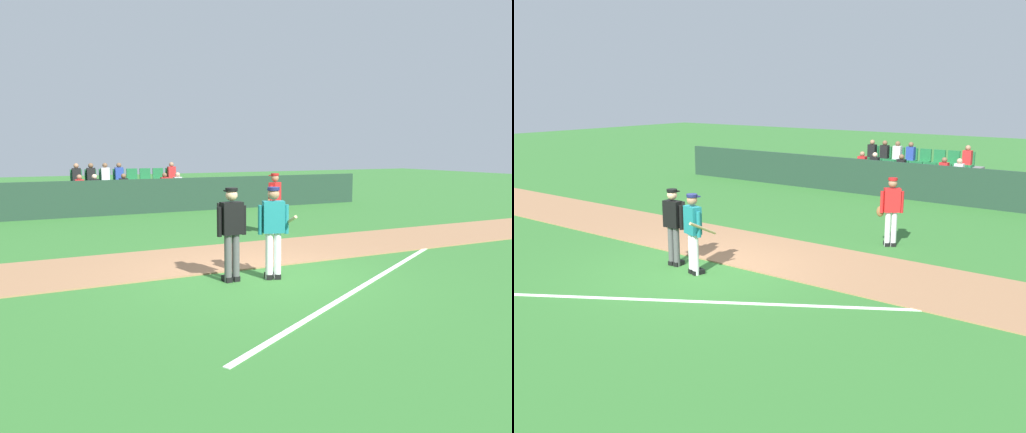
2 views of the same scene
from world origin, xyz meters
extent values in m
plane|color=#33702D|center=(0.00, 0.00, 0.00)|extent=(80.00, 80.00, 0.00)
cube|color=#9E704C|center=(0.00, 1.93, 0.01)|extent=(28.00, 2.71, 0.03)
cube|color=white|center=(3.00, -0.50, 0.01)|extent=(10.41, 6.15, 0.01)
cube|color=#1E3828|center=(0.00, 10.49, 0.66)|extent=(20.00, 0.16, 1.32)
cube|color=slate|center=(0.00, 11.94, 0.15)|extent=(5.00, 2.10, 0.30)
cube|color=slate|center=(0.00, 11.51, 0.50)|extent=(4.90, 0.85, 0.40)
cube|color=#1E6B38|center=(-1.93, 11.41, 0.75)|extent=(0.44, 0.40, 0.08)
cube|color=#1E6B38|center=(-1.93, 11.63, 1.00)|extent=(0.44, 0.08, 0.50)
cube|color=red|center=(-1.93, 11.46, 1.05)|extent=(0.32, 0.22, 0.52)
sphere|color=#9E7051|center=(-1.93, 11.46, 1.40)|extent=(0.20, 0.20, 0.20)
cube|color=#1E6B38|center=(-1.38, 11.41, 0.75)|extent=(0.44, 0.40, 0.08)
cube|color=#1E6B38|center=(-1.38, 11.63, 1.00)|extent=(0.44, 0.08, 0.50)
cube|color=black|center=(-1.38, 11.46, 1.05)|extent=(0.32, 0.22, 0.52)
sphere|color=beige|center=(-1.38, 11.46, 1.40)|extent=(0.20, 0.20, 0.20)
cube|color=#1E6B38|center=(-0.83, 11.41, 0.75)|extent=(0.44, 0.40, 0.08)
cube|color=#1E6B38|center=(-0.83, 11.63, 1.00)|extent=(0.44, 0.08, 0.50)
cube|color=#1E6B38|center=(-0.27, 11.41, 0.75)|extent=(0.44, 0.40, 0.08)
cube|color=#1E6B38|center=(-0.27, 11.63, 1.00)|extent=(0.44, 0.08, 0.50)
cube|color=black|center=(-0.27, 11.46, 1.05)|extent=(0.32, 0.22, 0.52)
sphere|color=brown|center=(-0.27, 11.46, 1.40)|extent=(0.20, 0.20, 0.20)
cube|color=#1E6B38|center=(0.27, 11.41, 0.75)|extent=(0.44, 0.40, 0.08)
cube|color=#1E6B38|center=(0.27, 11.63, 1.00)|extent=(0.44, 0.08, 0.50)
cube|color=#1E6B38|center=(0.83, 11.41, 0.75)|extent=(0.44, 0.40, 0.08)
cube|color=#1E6B38|center=(0.83, 11.63, 1.00)|extent=(0.44, 0.08, 0.50)
cube|color=#1E6B38|center=(1.38, 11.41, 0.75)|extent=(0.44, 0.40, 0.08)
cube|color=#1E6B38|center=(1.38, 11.63, 1.00)|extent=(0.44, 0.08, 0.50)
cube|color=red|center=(1.38, 11.46, 1.05)|extent=(0.32, 0.22, 0.52)
sphere|color=brown|center=(1.38, 11.46, 1.40)|extent=(0.20, 0.20, 0.20)
cube|color=#1E6B38|center=(1.92, 11.41, 0.75)|extent=(0.44, 0.40, 0.08)
cube|color=#1E6B38|center=(1.92, 11.63, 1.00)|extent=(0.44, 0.08, 0.50)
cube|color=silver|center=(1.92, 11.46, 1.05)|extent=(0.32, 0.22, 0.52)
sphere|color=tan|center=(1.92, 11.46, 1.40)|extent=(0.20, 0.20, 0.20)
cube|color=slate|center=(0.00, 12.36, 0.90)|extent=(4.90, 0.85, 0.40)
cube|color=#1E6B38|center=(-1.93, 12.26, 1.15)|extent=(0.44, 0.40, 0.08)
cube|color=#1E6B38|center=(-1.93, 12.48, 1.40)|extent=(0.44, 0.08, 0.50)
cube|color=black|center=(-1.93, 12.31, 1.45)|extent=(0.32, 0.22, 0.52)
sphere|color=#9E7051|center=(-1.93, 12.31, 1.80)|extent=(0.20, 0.20, 0.20)
cube|color=#1E6B38|center=(-1.38, 12.26, 1.15)|extent=(0.44, 0.40, 0.08)
cube|color=#1E6B38|center=(-1.38, 12.48, 1.40)|extent=(0.44, 0.08, 0.50)
cube|color=black|center=(-1.38, 12.31, 1.45)|extent=(0.32, 0.22, 0.52)
sphere|color=brown|center=(-1.38, 12.31, 1.80)|extent=(0.20, 0.20, 0.20)
cube|color=#1E6B38|center=(-0.83, 12.26, 1.15)|extent=(0.44, 0.40, 0.08)
cube|color=#1E6B38|center=(-0.83, 12.48, 1.40)|extent=(0.44, 0.08, 0.50)
cube|color=silver|center=(-0.83, 12.31, 1.45)|extent=(0.32, 0.22, 0.52)
sphere|color=brown|center=(-0.83, 12.31, 1.80)|extent=(0.20, 0.20, 0.20)
cube|color=#1E6B38|center=(-0.27, 12.26, 1.15)|extent=(0.44, 0.40, 0.08)
cube|color=#1E6B38|center=(-0.27, 12.48, 1.40)|extent=(0.44, 0.08, 0.50)
cube|color=#263F99|center=(-0.27, 12.31, 1.45)|extent=(0.32, 0.22, 0.52)
sphere|color=brown|center=(-0.27, 12.31, 1.80)|extent=(0.20, 0.20, 0.20)
cube|color=#1E6B38|center=(0.27, 12.26, 1.15)|extent=(0.44, 0.40, 0.08)
cube|color=#1E6B38|center=(0.27, 12.48, 1.40)|extent=(0.44, 0.08, 0.50)
cube|color=#1E6B38|center=(0.83, 12.26, 1.15)|extent=(0.44, 0.40, 0.08)
cube|color=#1E6B38|center=(0.83, 12.48, 1.40)|extent=(0.44, 0.08, 0.50)
cube|color=#1E6B38|center=(1.38, 12.26, 1.15)|extent=(0.44, 0.40, 0.08)
cube|color=#1E6B38|center=(1.38, 12.48, 1.40)|extent=(0.44, 0.08, 0.50)
cube|color=#1E6B38|center=(1.92, 12.26, 1.15)|extent=(0.44, 0.40, 0.08)
cube|color=#1E6B38|center=(1.92, 12.48, 1.40)|extent=(0.44, 0.08, 0.50)
cube|color=red|center=(1.92, 12.31, 1.45)|extent=(0.32, 0.22, 0.52)
sphere|color=#9E7051|center=(1.92, 12.31, 1.80)|extent=(0.20, 0.20, 0.20)
cylinder|color=white|center=(0.07, -0.27, 0.45)|extent=(0.14, 0.14, 0.90)
cylinder|color=white|center=(0.22, -0.32, 0.45)|extent=(0.14, 0.14, 0.90)
cube|color=black|center=(0.08, -0.22, 0.05)|extent=(0.19, 0.28, 0.10)
cube|color=black|center=(0.24, -0.26, 0.05)|extent=(0.19, 0.28, 0.10)
cube|color=#197075|center=(0.14, -0.30, 1.20)|extent=(0.45, 0.32, 0.60)
cylinder|color=#197075|center=(-0.10, -0.23, 1.15)|extent=(0.09, 0.09, 0.55)
cylinder|color=#197075|center=(0.38, -0.37, 1.15)|extent=(0.09, 0.09, 0.55)
sphere|color=#9E7051|center=(0.14, -0.30, 1.63)|extent=(0.22, 0.22, 0.22)
cylinder|color=#191E4C|center=(0.14, -0.30, 1.73)|extent=(0.23, 0.23, 0.06)
cube|color=#191E4C|center=(0.17, -0.20, 1.70)|extent=(0.21, 0.17, 0.02)
cylinder|color=tan|center=(0.41, -0.27, 1.05)|extent=(0.08, 0.80, 0.41)
cylinder|color=#4C4C4C|center=(-0.71, -0.12, 0.45)|extent=(0.14, 0.14, 0.90)
cylinder|color=#4C4C4C|center=(-0.55, -0.12, 0.45)|extent=(0.14, 0.14, 0.90)
cube|color=black|center=(-0.72, -0.06, 0.05)|extent=(0.13, 0.26, 0.10)
cube|color=black|center=(-0.56, -0.06, 0.05)|extent=(0.13, 0.26, 0.10)
cube|color=black|center=(-0.63, -0.12, 1.20)|extent=(0.41, 0.24, 0.60)
cylinder|color=black|center=(-0.88, -0.13, 1.15)|extent=(0.09, 0.09, 0.55)
cylinder|color=black|center=(-0.38, -0.11, 1.15)|extent=(0.09, 0.09, 0.55)
sphere|color=tan|center=(-0.63, -0.12, 1.63)|extent=(0.22, 0.22, 0.22)
cylinder|color=black|center=(-0.63, -0.12, 1.73)|extent=(0.23, 0.23, 0.06)
cube|color=black|center=(-0.64, -0.02, 1.70)|extent=(0.18, 0.13, 0.02)
cube|color=black|center=(-0.64, 0.01, 1.20)|extent=(0.44, 0.10, 0.56)
cylinder|color=silver|center=(2.55, 4.22, 0.45)|extent=(0.14, 0.14, 0.90)
cylinder|color=silver|center=(2.68, 4.32, 0.45)|extent=(0.14, 0.14, 0.90)
cube|color=black|center=(2.52, 4.27, 0.05)|extent=(0.25, 0.28, 0.10)
cube|color=black|center=(2.65, 4.37, 0.05)|extent=(0.25, 0.28, 0.10)
cube|color=red|center=(2.62, 4.27, 1.20)|extent=(0.45, 0.41, 0.60)
cylinder|color=red|center=(2.42, 4.12, 1.15)|extent=(0.09, 0.09, 0.55)
cylinder|color=red|center=(2.82, 4.42, 1.15)|extent=(0.09, 0.09, 0.55)
sphere|color=#9E7051|center=(2.62, 4.27, 1.63)|extent=(0.22, 0.22, 0.22)
cylinder|color=#B21919|center=(2.62, 4.27, 1.73)|extent=(0.23, 0.23, 0.06)
cube|color=#B21919|center=(2.56, 4.35, 1.70)|extent=(0.22, 0.20, 0.02)
ellipsoid|color=brown|center=(2.37, 4.15, 0.90)|extent=(0.23, 0.21, 0.28)
camera|label=1|loc=(-4.24, -8.53, 2.47)|focal=35.20mm
camera|label=2|loc=(8.43, -8.81, 3.93)|focal=40.00mm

